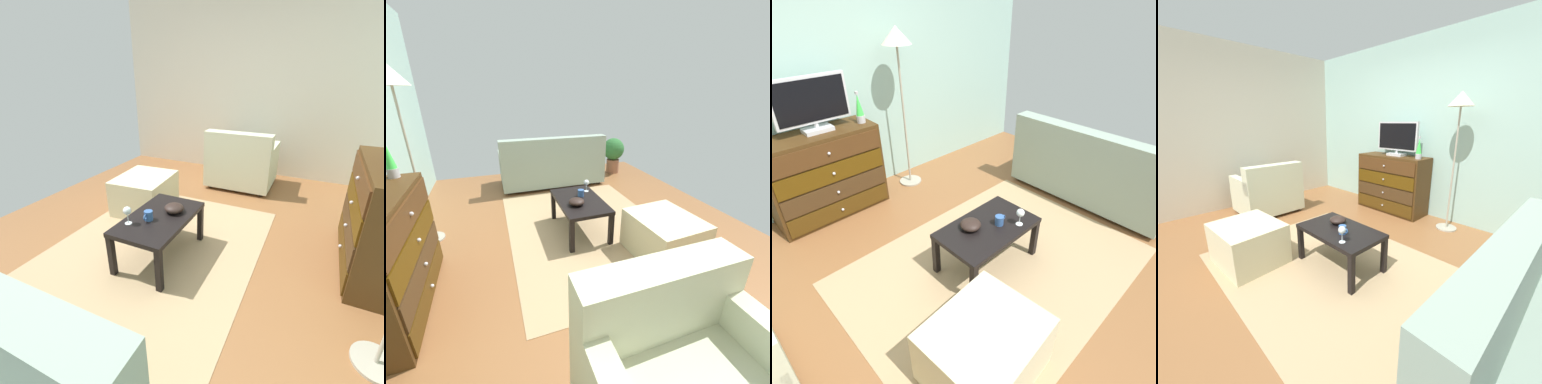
# 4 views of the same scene
# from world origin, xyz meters

# --- Properties ---
(ground_plane) EXTENTS (5.66, 4.42, 0.05)m
(ground_plane) POSITION_xyz_m (0.00, 0.00, -0.03)
(ground_plane) COLOR brown
(wall_accent_rear) EXTENTS (5.66, 0.12, 2.71)m
(wall_accent_rear) POSITION_xyz_m (0.00, 1.97, 1.36)
(wall_accent_rear) COLOR #9BC0B5
(wall_accent_rear) RESTS_ON ground_plane
(area_rug) EXTENTS (2.60, 1.90, 0.01)m
(area_rug) POSITION_xyz_m (0.20, -0.20, 0.00)
(area_rug) COLOR tan
(area_rug) RESTS_ON ground_plane
(dresser) EXTENTS (1.17, 0.49, 0.95)m
(dresser) POSITION_xyz_m (-0.47, 1.66, 0.47)
(dresser) COLOR #442B12
(dresser) RESTS_ON ground_plane
(tv) EXTENTS (0.73, 0.18, 0.54)m
(tv) POSITION_xyz_m (-0.43, 1.68, 1.23)
(tv) COLOR silver
(tv) RESTS_ON dresser
(lava_lamp) EXTENTS (0.09, 0.09, 0.33)m
(lava_lamp) POSITION_xyz_m (0.02, 1.61, 1.09)
(lava_lamp) COLOR #B7B7BC
(lava_lamp) RESTS_ON dresser
(coffee_table) EXTENTS (0.86, 0.52, 0.42)m
(coffee_table) POSITION_xyz_m (0.18, -0.10, 0.36)
(coffee_table) COLOR black
(coffee_table) RESTS_ON ground_plane
(wine_glass) EXTENTS (0.07, 0.07, 0.16)m
(wine_glass) POSITION_xyz_m (0.39, -0.27, 0.53)
(wine_glass) COLOR silver
(wine_glass) RESTS_ON coffee_table
(mug) EXTENTS (0.11, 0.08, 0.08)m
(mug) POSITION_xyz_m (0.27, -0.15, 0.46)
(mug) COLOR #335996
(mug) RESTS_ON coffee_table
(bowl_decorative) EXTENTS (0.18, 0.18, 0.08)m
(bowl_decorative) POSITION_xyz_m (0.05, -0.02, 0.46)
(bowl_decorative) COLOR black
(bowl_decorative) RESTS_ON coffee_table
(couch_large) EXTENTS (0.85, 1.80, 0.90)m
(couch_large) POSITION_xyz_m (1.91, -0.18, 0.34)
(couch_large) COLOR #332319
(couch_large) RESTS_ON ground_plane
(ottoman) EXTENTS (0.74, 0.65, 0.44)m
(ottoman) POSITION_xyz_m (-0.57, -0.76, 0.22)
(ottoman) COLOR beige
(ottoman) RESTS_ON ground_plane
(standing_lamp) EXTENTS (0.32, 0.32, 1.85)m
(standing_lamp) POSITION_xyz_m (0.55, 1.61, 1.58)
(standing_lamp) COLOR #A59E8C
(standing_lamp) RESTS_ON ground_plane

